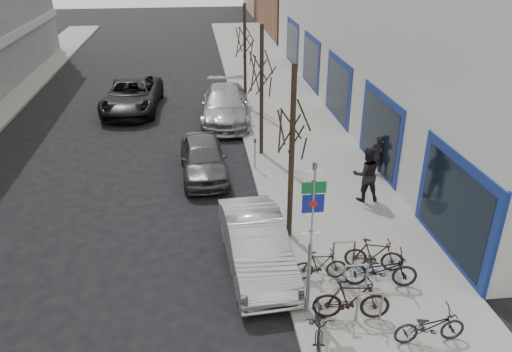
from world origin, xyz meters
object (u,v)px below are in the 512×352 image
object	(u,v)px
meter_front	(278,222)
meter_mid	(255,150)
parked_car_back	(225,105)
pedestrian_near	(377,154)
meter_back	(241,107)
pedestrian_far	(366,174)
bike_far_curb	(430,324)
tree_mid	(262,61)
tree_far	(245,32)
parked_car_front	(256,244)
highway_sign_pole	(311,232)
bike_near_left	(319,318)
bike_mid_curb	(381,267)
parked_car_mid	(203,158)
lane_car	(132,95)
bike_far_inner	(374,254)
bike_rack	(356,275)
bike_near_right	(352,299)
bike_mid_inner	(320,265)
tree_near	(293,113)

from	to	relation	value
meter_front	meter_mid	xyz separation A→B (m)	(0.00, 5.50, 0.00)
parked_car_back	pedestrian_near	bearing A→B (deg)	-48.44
meter_back	pedestrian_far	bearing A→B (deg)	-67.87
bike_far_curb	pedestrian_near	distance (m)	9.10
tree_mid	tree_far	world-z (taller)	same
parked_car_front	parked_car_back	distance (m)	12.51
highway_sign_pole	tree_far	size ratio (longest dim) A/B	0.76
bike_near_left	highway_sign_pole	bearing A→B (deg)	105.58
bike_mid_curb	parked_car_back	world-z (taller)	parked_car_back
meter_front	meter_back	distance (m)	11.00
parked_car_mid	lane_car	size ratio (longest dim) A/B	0.72
bike_far_inner	tree_far	bearing A→B (deg)	24.48
bike_far_inner	pedestrian_far	xyz separation A→B (m)	(1.04, 3.99, 0.50)
bike_rack	meter_mid	xyz separation A→B (m)	(-1.65, 7.90, 0.26)
bike_mid_curb	bike_far_curb	world-z (taller)	bike_mid_curb
tree_mid	parked_car_back	bearing A→B (deg)	104.42
parked_car_front	parked_car_mid	size ratio (longest dim) A/B	1.07
tree_mid	meter_front	bearing A→B (deg)	-93.68
tree_mid	bike_near_left	world-z (taller)	tree_mid
meter_mid	bike_near_right	distance (m)	8.98
tree_mid	parked_car_mid	xyz separation A→B (m)	(-2.49, -1.57, -3.37)
meter_front	bike_mid_inner	xyz separation A→B (m)	(0.86, -1.79, -0.31)
highway_sign_pole	meter_back	world-z (taller)	highway_sign_pole
meter_back	parked_car_mid	xyz separation A→B (m)	(-2.04, -5.57, -0.18)
bike_mid_inner	meter_mid	bearing A→B (deg)	9.40
highway_sign_pole	bike_rack	world-z (taller)	highway_sign_pole
bike_rack	bike_far_inner	xyz separation A→B (m)	(0.79, 0.84, -0.01)
bike_far_curb	lane_car	xyz separation A→B (m)	(-8.37, 18.45, 0.17)
bike_near_right	parked_car_mid	xyz separation A→B (m)	(-3.28, 8.83, 0.01)
parked_car_front	tree_mid	bearing A→B (deg)	77.36
tree_far	bike_near_right	distance (m)	17.25
meter_mid	meter_back	distance (m)	5.50
lane_car	pedestrian_near	bearing A→B (deg)	-39.31
tree_far	meter_mid	distance (m)	8.62
highway_sign_pole	lane_car	bearing A→B (deg)	108.83
parked_car_mid	parked_car_back	bearing A→B (deg)	75.31
highway_sign_pole	bike_near_right	distance (m)	2.03
highway_sign_pole	lane_car	size ratio (longest dim) A/B	0.70
tree_near	bike_mid_curb	distance (m)	4.75
parked_car_mid	bike_far_inner	bearing A→B (deg)	-60.30
lane_car	bike_mid_curb	bearing A→B (deg)	-60.40
pedestrian_far	highway_sign_pole	bearing A→B (deg)	60.39
tree_far	bike_mid_inner	xyz separation A→B (m)	(0.41, -15.29, -3.50)
tree_far	meter_mid	world-z (taller)	tree_far
bike_far_inner	pedestrian_far	distance (m)	4.15
tree_far	bike_far_inner	xyz separation A→B (m)	(1.99, -15.06, -3.46)
bike_far_curb	pedestrian_far	bearing A→B (deg)	-5.88
bike_far_curb	pedestrian_far	world-z (taller)	pedestrian_far
parked_car_mid	meter_mid	bearing A→B (deg)	-1.14
bike_mid_curb	pedestrian_far	size ratio (longest dim) A/B	0.98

